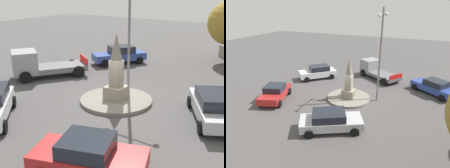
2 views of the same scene
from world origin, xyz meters
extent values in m
plane|color=#4F4C4C|center=(0.00, 0.00, 0.00)|extent=(80.00, 80.00, 0.00)
cylinder|color=gray|center=(0.00, 0.00, 0.10)|extent=(4.16, 4.16, 0.19)
cube|color=gray|center=(0.00, 0.00, 0.57)|extent=(1.11, 1.11, 0.75)
cube|color=gray|center=(0.00, 0.00, 1.71)|extent=(0.62, 0.62, 1.52)
cone|color=gray|center=(0.00, 0.00, 3.23)|extent=(0.69, 0.69, 1.52)
cylinder|color=slate|center=(0.76, -2.57, 4.18)|extent=(0.16, 0.16, 8.36)
cylinder|color=slate|center=(0.13, -2.57, 7.84)|extent=(1.27, 0.08, 0.08)
cylinder|color=slate|center=(1.40, -2.57, 7.84)|extent=(1.27, 0.08, 0.08)
sphere|color=#F2EACC|center=(-0.51, -2.57, 7.74)|extent=(0.28, 0.28, 0.28)
sphere|color=#F2EACC|center=(2.04, -2.57, 7.74)|extent=(0.28, 0.28, 0.28)
cube|color=#B7BABF|center=(-5.35, -0.73, 0.62)|extent=(3.76, 4.79, 0.60)
cube|color=#1E232D|center=(-5.43, -0.60, 1.20)|extent=(2.59, 2.84, 0.56)
cylinder|color=black|center=(-3.80, -1.65, 0.32)|extent=(0.50, 0.67, 0.64)
cylinder|color=black|center=(-5.39, -2.54, 0.32)|extent=(0.50, 0.67, 0.64)
cylinder|color=black|center=(-5.32, 1.08, 0.32)|extent=(0.50, 0.67, 0.64)
cylinder|color=black|center=(-6.91, 0.19, 0.32)|extent=(0.50, 0.67, 0.64)
cube|color=silver|center=(3.78, 5.58, 0.67)|extent=(4.33, 4.33, 0.70)
cube|color=#1E232D|center=(3.97, 5.40, 1.31)|extent=(2.74, 2.74, 0.58)
cylinder|color=black|center=(2.08, 6.04, 0.32)|extent=(0.61, 0.61, 0.64)
cylinder|color=black|center=(3.33, 7.28, 0.32)|extent=(0.61, 0.61, 0.64)
cylinder|color=black|center=(4.24, 3.88, 0.32)|extent=(0.61, 0.61, 0.64)
cylinder|color=black|center=(5.49, 5.12, 0.32)|extent=(0.61, 0.61, 0.64)
cube|color=#B22323|center=(-3.08, 6.28, 0.64)|extent=(4.38, 3.02, 0.63)
cube|color=#1E232D|center=(-3.01, 6.30, 1.22)|extent=(2.20, 2.15, 0.53)
cylinder|color=black|center=(-4.11, 4.97, 0.32)|extent=(0.68, 0.42, 0.64)
cylinder|color=black|center=(-4.70, 6.68, 0.32)|extent=(0.68, 0.42, 0.64)
cylinder|color=black|center=(-1.46, 5.88, 0.32)|extent=(0.68, 0.42, 0.64)
cylinder|color=black|center=(-2.05, 7.59, 0.32)|extent=(0.68, 0.42, 0.64)
cube|color=#2D479E|center=(4.67, -7.40, 0.62)|extent=(3.96, 4.61, 0.61)
cube|color=#1E232D|center=(4.55, -7.57, 1.22)|extent=(2.45, 2.56, 0.57)
cylinder|color=black|center=(4.89, -5.64, 0.32)|extent=(0.55, 0.65, 0.64)
cylinder|color=black|center=(6.26, -6.61, 0.32)|extent=(0.55, 0.65, 0.64)
cylinder|color=black|center=(3.08, -8.18, 0.32)|extent=(0.55, 0.65, 0.64)
cube|color=gray|center=(7.79, 0.10, 1.23)|extent=(2.62, 2.52, 1.61)
cube|color=slate|center=(6.33, -2.07, 0.61)|extent=(3.68, 4.10, 0.38)
cube|color=red|center=(5.34, -3.53, 1.05)|extent=(1.65, 1.14, 0.50)
cylinder|color=black|center=(7.00, 0.75, 0.42)|extent=(0.70, 0.85, 0.84)
cylinder|color=black|center=(8.69, -0.39, 0.42)|extent=(0.70, 0.85, 0.84)
cylinder|color=black|center=(4.89, -2.37, 0.42)|extent=(0.70, 0.85, 0.84)
cylinder|color=black|center=(6.58, -3.51, 0.42)|extent=(0.70, 0.85, 0.84)
camera|label=1|loc=(-8.69, 13.00, 6.41)|focal=46.57mm
camera|label=2|loc=(-16.55, -6.30, 8.57)|focal=32.39mm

